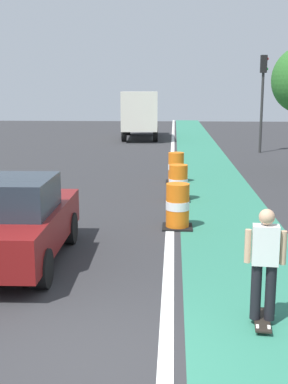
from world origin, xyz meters
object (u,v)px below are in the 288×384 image
object	(u,v)px
skateboarder_on_lane	(265,263)
traffic_barrel_back	(176,168)
traffic_light_corner	(263,86)
parked_sedan_nearest	(13,221)
delivery_truck_down_block	(141,112)
traffic_barrel_front	(178,206)
traffic_barrel_mid	(178,183)

from	to	relation	value
skateboarder_on_lane	traffic_barrel_back	bearing A→B (deg)	96.03
skateboarder_on_lane	traffic_light_corner	bearing A→B (deg)	80.75
parked_sedan_nearest	delivery_truck_down_block	world-z (taller)	delivery_truck_down_block
parked_sedan_nearest	skateboarder_on_lane	bearing A→B (deg)	-28.41
parked_sedan_nearest	traffic_barrel_front	distance (m)	4.20
skateboarder_on_lane	traffic_barrel_front	bearing A→B (deg)	103.01
skateboarder_on_lane	traffic_barrel_front	size ratio (longest dim) A/B	1.55
traffic_barrel_front	traffic_light_corner	distance (m)	16.42
traffic_barrel_front	traffic_barrel_back	world-z (taller)	same
traffic_barrel_mid	delivery_truck_down_block	world-z (taller)	delivery_truck_down_block
traffic_light_corner	traffic_barrel_mid	bearing A→B (deg)	-109.99
traffic_barrel_front	traffic_barrel_back	xyz separation A→B (m)	(-0.02, 6.23, 0.00)
traffic_barrel_back	delivery_truck_down_block	world-z (taller)	delivery_truck_down_block
traffic_barrel_back	traffic_light_corner	distance (m)	10.75
traffic_light_corner	delivery_truck_down_block	bearing A→B (deg)	131.60
traffic_barrel_front	traffic_barrel_mid	xyz separation A→B (m)	(0.04, 3.15, 0.00)
traffic_barrel_front	skateboarder_on_lane	bearing A→B (deg)	-76.99
parked_sedan_nearest	traffic_light_corner	size ratio (longest dim) A/B	0.81
traffic_barrel_front	traffic_light_corner	world-z (taller)	traffic_light_corner
parked_sedan_nearest	traffic_barrel_front	xyz separation A→B (m)	(3.15, 2.75, -0.30)
skateboarder_on_lane	traffic_barrel_front	xyz separation A→B (m)	(-1.18, 5.09, -0.38)
skateboarder_on_lane	parked_sedan_nearest	distance (m)	4.93
traffic_barrel_front	parked_sedan_nearest	bearing A→B (deg)	-138.91
delivery_truck_down_block	traffic_light_corner	world-z (taller)	traffic_light_corner
skateboarder_on_lane	parked_sedan_nearest	bearing A→B (deg)	151.59
skateboarder_on_lane	parked_sedan_nearest	size ratio (longest dim) A/B	0.41
traffic_barrel_front	traffic_light_corner	size ratio (longest dim) A/B	0.21
parked_sedan_nearest	delivery_truck_down_block	xyz separation A→B (m)	(0.72, 26.11, 1.01)
traffic_barrel_front	delivery_truck_down_block	world-z (taller)	delivery_truck_down_block
traffic_barrel_front	traffic_light_corner	xyz separation A→B (m)	(4.53, 15.50, 2.97)
parked_sedan_nearest	traffic_barrel_back	bearing A→B (deg)	70.75
skateboarder_on_lane	traffic_light_corner	size ratio (longest dim) A/B	0.33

